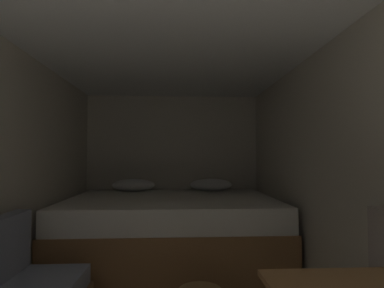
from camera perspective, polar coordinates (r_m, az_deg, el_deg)
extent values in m
cube|color=beige|center=(4.63, -3.64, -4.21)|extent=(2.65, 0.05, 2.14)
cube|color=beige|center=(2.57, 26.22, -5.38)|extent=(0.05, 4.72, 2.14)
cube|color=white|center=(2.44, -4.29, 20.52)|extent=(2.65, 4.72, 0.05)
cube|color=olive|center=(3.80, -3.86, -17.29)|extent=(2.43, 1.76, 0.48)
cube|color=white|center=(3.72, -3.84, -11.86)|extent=(2.39, 1.72, 0.25)
ellipsoid|color=white|center=(4.39, -10.93, -7.57)|extent=(0.60, 0.34, 0.17)
ellipsoid|color=white|center=(4.38, 3.56, -7.63)|extent=(0.60, 0.34, 0.17)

